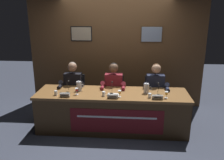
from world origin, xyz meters
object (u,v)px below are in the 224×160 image
juice_glass_center (120,92)px  water_cup_center (104,94)px  water_pitcher_right_side (146,88)px  chair_left (75,96)px  panelist_left (73,87)px  water_cup_left (56,93)px  juice_glass_left (77,90)px  juice_glass_right (166,94)px  water_cup_right (150,96)px  document_stack_center (113,95)px  microphone_center (112,90)px  panelist_right (155,89)px  conference_table (112,106)px  microphone_left (68,89)px  panelist_center (113,88)px  chair_center (114,97)px  chair_right (154,98)px  nameplate_left (65,95)px  nameplate_right (158,97)px  microphone_right (158,91)px  water_pitcher_left_side (79,86)px  nameplate_center (113,96)px

juice_glass_center → water_cup_center: bearing=175.2°
water_pitcher_right_side → chair_left: bearing=159.3°
panelist_left → water_cup_left: size_ratio=14.46×
juice_glass_left → juice_glass_right: (1.64, -0.06, 0.00)m
water_cup_right → document_stack_center: water_cup_right is taller
microphone_center → panelist_right: (0.86, 0.45, -0.11)m
conference_table → microphone_center: microphone_center is taller
conference_table → water_cup_left: water_cup_left is taller
microphone_left → juice_glass_center: (1.00, -0.17, 0.01)m
panelist_center → chair_center: bearing=90.0°
chair_right → nameplate_left: bearing=-152.0°
panelist_center → panelist_right: same height
panelist_right → juice_glass_right: 0.64m
chair_left → nameplate_right: size_ratio=4.69×
microphone_left → juice_glass_center: 1.01m
chair_center → chair_left: bearing=180.0°
chair_center → water_pitcher_right_side: water_pitcher_right_side is taller
water_cup_center → water_pitcher_right_side: water_pitcher_right_side is taller
microphone_right → water_pitcher_right_side: size_ratio=1.03×
microphone_left → nameplate_right: size_ratio=1.13×
chair_right → water_pitcher_left_side: bearing=-160.3°
juice_glass_right → chair_right: bearing=99.0°
microphone_right → water_pitcher_right_side: bearing=158.4°
microphone_center → document_stack_center: 0.11m
juice_glass_center → water_cup_center: size_ratio=1.46×
juice_glass_right → chair_center: bearing=140.7°
panelist_center → chair_right: panelist_center is taller
nameplate_left → microphone_left: microphone_left is taller
water_cup_left → juice_glass_center: juice_glass_center is taller
conference_table → water_pitcher_right_side: (0.65, 0.13, 0.34)m
nameplate_left → juice_glass_right: juice_glass_right is taller
panelist_left → juice_glass_left: (0.22, -0.55, 0.12)m
conference_table → document_stack_center: bearing=-39.2°
nameplate_center → panelist_left: bearing=142.0°
panelist_left → juice_glass_right: size_ratio=9.91×
chair_right → water_cup_right: 0.91m
panelist_center → nameplate_center: panelist_center is taller
nameplate_right → nameplate_center: bearing=-178.8°
water_pitcher_left_side → chair_left: bearing=111.6°
juice_glass_right → water_pitcher_left_side: bearing=170.7°
water_cup_left → microphone_right: (1.89, 0.15, 0.04)m
nameplate_left → panelist_center: 1.09m
nameplate_center → water_pitcher_left_side: (-0.68, 0.36, 0.05)m
water_cup_center → panelist_right: bearing=30.6°
juice_glass_left → water_pitcher_right_side: (1.30, 0.18, 0.01)m
nameplate_center → conference_table: bearing=99.5°
panelist_left → water_pitcher_right_side: size_ratio=5.85×
water_cup_left → microphone_center: microphone_center is taller
water_cup_center → microphone_center: microphone_center is taller
nameplate_left → nameplate_center: 0.87m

